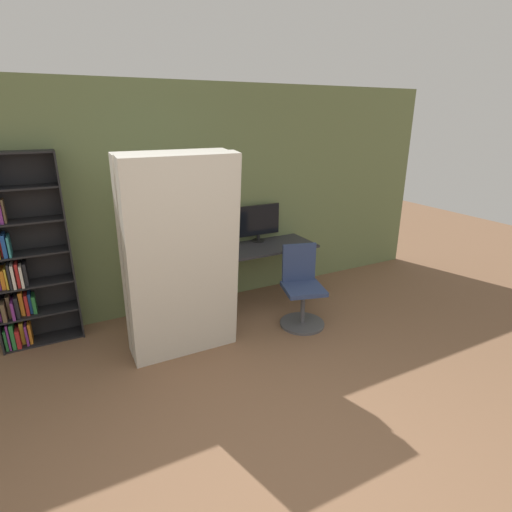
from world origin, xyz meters
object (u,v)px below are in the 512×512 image
monitor (258,221)px  mattress_near (184,263)px  bookshelf (19,258)px  office_chair (302,293)px  mattress_far (177,255)px

monitor → mattress_near: 1.73m
monitor → mattress_near: mattress_near is taller
monitor → bookshelf: size_ratio=0.31×
office_chair → bookshelf: (-2.80, 1.00, 0.58)m
monitor → mattress_near: (-1.35, -1.07, 0.01)m
bookshelf → mattress_far: mattress_far is taller
office_chair → bookshelf: bearing=160.4°
monitor → office_chair: (0.04, -1.01, -0.63)m
monitor → mattress_far: mattress_far is taller
bookshelf → mattress_near: (1.41, -1.06, 0.06)m
monitor → mattress_far: size_ratio=0.31×
office_chair → mattress_far: size_ratio=0.46×
mattress_near → mattress_far: size_ratio=1.00×
monitor → bookshelf: 2.76m
office_chair → mattress_near: mattress_near is taller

